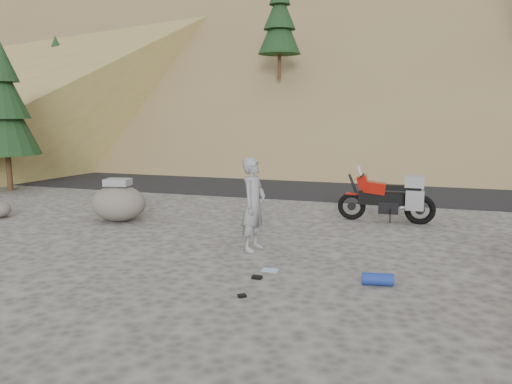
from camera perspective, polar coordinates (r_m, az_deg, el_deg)
ground at (r=9.72m, az=4.19°, el=-6.82°), size 140.00×140.00×0.00m
road at (r=18.42m, az=10.65°, el=0.66°), size 120.00×7.00×0.05m
hillside at (r=50.73m, az=15.57°, el=18.38°), size 120.00×73.00×46.72m
conifer_verge at (r=18.90m, az=-26.86°, el=8.85°), size 2.20×2.20×5.04m
motorcycle at (r=12.56m, az=15.12°, el=-0.69°), size 2.33×0.67×1.39m
man at (r=9.83m, az=-0.28°, el=-6.61°), size 0.53×0.72×1.81m
boulder at (r=12.73m, az=-15.43°, el=-1.16°), size 1.41×1.21×1.07m
gear_blue_mat at (r=8.10m, az=13.75°, el=-9.66°), size 0.50×0.26×0.19m
gear_glove_a at (r=8.19m, az=0.11°, el=-9.72°), size 0.16×0.12×0.05m
gear_glove_b at (r=7.43m, az=-1.61°, el=-11.77°), size 0.15×0.14×0.04m
gear_blue_cloth at (r=8.59m, az=1.62°, el=-8.92°), size 0.28×0.21×0.01m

